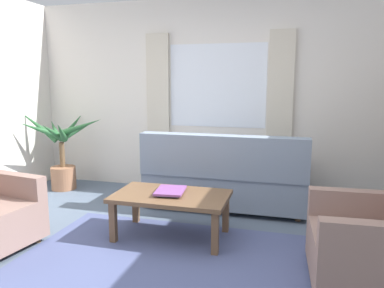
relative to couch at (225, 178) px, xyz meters
The scene contains 9 objects.
ground_plane 1.60m from the couch, 99.14° to the right, with size 6.24×6.24×0.00m, color slate.
wall_back 1.20m from the couch, 109.00° to the left, with size 5.32×0.12×2.60m, color silver.
window_with_curtains 1.28m from the couch, 111.29° to the left, with size 1.98×0.07×1.40m.
area_rug 1.60m from the couch, 99.14° to the right, with size 2.48×1.79×0.01m, color #4C5684.
couch is the anchor object (origin of this frame).
armchair_right 2.02m from the couch, 46.62° to the right, with size 0.86×0.88×0.88m.
coffee_table 1.06m from the couch, 109.14° to the right, with size 1.10×0.64×0.44m.
book_stack_on_table 1.06m from the couch, 110.19° to the right, with size 0.30×0.36×0.04m.
potted_plant 2.36m from the couch, behind, with size 1.27×1.07×1.14m.
Camera 1 is at (1.01, -2.72, 1.52)m, focal length 34.72 mm.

